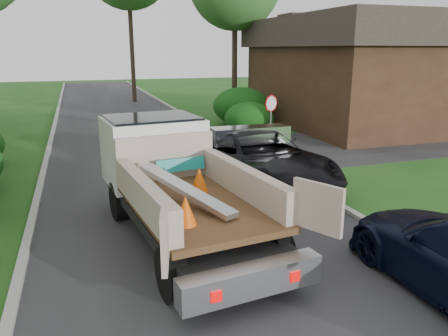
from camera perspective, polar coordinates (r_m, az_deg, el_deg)
name	(u,v)px	position (r m, az deg, el deg)	size (l,w,h in m)	color
ground	(223,255)	(9.70, -0.16, -11.35)	(120.00, 120.00, 0.00)	#1A4F16
road	(149,154)	(18.94, -9.78, 1.76)	(8.00, 90.00, 0.02)	#28282B
side_street	(396,141)	(23.09, 21.58, 3.32)	(16.00, 7.00, 0.02)	#28282B
curb_left	(46,161)	(18.78, -22.22, 0.89)	(0.20, 90.00, 0.12)	#9E9E99
curb_right	(239,147)	(19.94, 1.93, 2.81)	(0.20, 90.00, 0.12)	#9E9E99
stop_sign	(271,111)	(19.15, 6.14, 7.43)	(0.71, 0.32, 2.48)	slate
house_right	(358,71)	(27.27, 17.08, 12.08)	(9.72, 12.96, 6.20)	#362216
hedge_right_a	(249,118)	(23.15, 3.31, 6.51)	(2.60, 2.60, 1.70)	#11440F
hedge_right_b	(241,106)	(26.14, 2.29, 8.09)	(3.38, 3.38, 2.21)	#11440F
flatbed_truck	(168,171)	(10.90, -7.28, -0.41)	(3.65, 7.20, 2.62)	black
black_pickup	(255,158)	(14.23, 4.04, 1.29)	(3.07, 6.66, 1.85)	black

